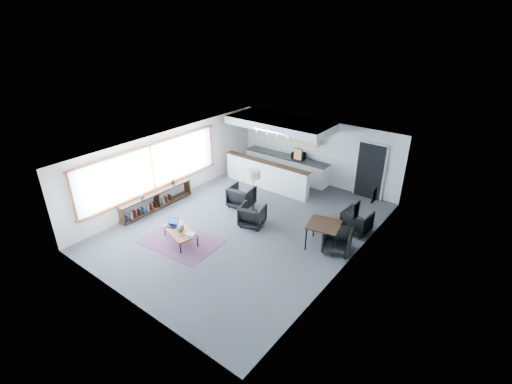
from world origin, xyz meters
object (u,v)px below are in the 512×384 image
Objects in this scene: microwave at (298,155)px; book_stack at (191,235)px; laptop at (173,223)px; coffee_table at (180,231)px; floor_lamp at (254,175)px; armchair_left at (242,195)px; armchair_right at (252,214)px; dining_table at (324,226)px; ceramic_pot at (181,228)px; dining_chair_near at (337,242)px; dining_chair_far at (357,222)px.

book_stack is at bearing -95.48° from microwave.
laptop is at bearing 175.60° from book_stack.
floor_lamp is (0.60, 2.86, 1.02)m from coffee_table.
laptop is 2.89m from armchair_left.
laptop is 0.26× the size of floor_lamp.
floor_lamp is (-0.51, 0.74, 0.99)m from armchair_right.
dining_table is (3.54, 2.43, 0.33)m from coffee_table.
coffee_table is 2.40m from armchair_right.
ceramic_pot is at bearing 47.00° from armchair_right.
laptop is 0.38× the size of dining_table.
laptop is at bearing -109.94° from floor_lamp.
coffee_table is at bearing -164.71° from dining_chair_near.
laptop is 3.11m from floor_lamp.
coffee_table is 3.29× the size of laptop.
microwave reaches higher than book_stack.
floor_lamp reaches higher than laptop.
floor_lamp reaches higher than armchair_right.
dining_table is at bearing 75.27° from dining_chair_far.
microwave is (-0.23, 3.26, -0.28)m from floor_lamp.
ceramic_pot is at bearing -28.18° from laptop.
floor_lamp is 3.05m from dining_table.
dining_table is 4.88m from microwave.
armchair_left is (-0.50, 2.93, -0.02)m from book_stack.
dining_table is (3.05, 2.43, 0.26)m from book_stack.
armchair_right reaches higher than dining_chair_far.
armchair_left is 3.60m from dining_table.
ceramic_pot is at bearing -164.53° from dining_chair_near.
armchair_left is at bearing -51.58° from armchair_right.
microwave is (0.79, 6.05, 0.64)m from laptop.
dining_table reaches higher than coffee_table.
coffee_table is 1.92× the size of dining_chair_far.
armchair_right is 2.46m from dining_table.
microwave is at bearing -104.35° from armchair_left.
armchair_left reaches higher than ceramic_pot.
book_stack is at bearing -92.31° from floor_lamp.
dining_chair_far is at bearing 60.63° from coffee_table.
floor_lamp is (1.01, 2.79, 0.92)m from laptop.
armchair_right reaches higher than dining_table.
ceramic_pot is at bearing -145.31° from dining_table.
dining_table is at bearing 164.54° from armchair_left.
floor_lamp reaches higher than ceramic_pot.
ceramic_pot is 0.46m from book_stack.
armchair_left reaches higher than coffee_table.
dining_chair_near is at bearing 0.29° from dining_table.
dining_chair_far reaches higher than ceramic_pot.
laptop is at bearing 44.06° from dining_chair_far.
laptop is 0.80× the size of microwave.
dining_chair_far reaches higher than laptop.
armchair_left reaches higher than book_stack.
laptop is at bearing 37.49° from armchair_right.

